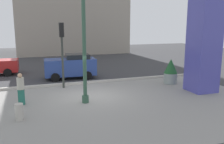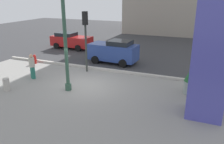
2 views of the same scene
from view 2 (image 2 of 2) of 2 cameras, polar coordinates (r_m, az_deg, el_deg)
name	(u,v)px [view 2 (image 2 of 2)]	position (r m, az deg, el deg)	size (l,w,h in m)	color
ground_plane	(111,67)	(17.68, -0.17, 1.14)	(60.00, 60.00, 0.00)	#38383A
plaza_pavement	(68,98)	(12.73, -10.77, -6.40)	(18.00, 10.00, 0.02)	gray
curb_strip	(107,70)	(16.88, -1.33, 0.57)	(18.00, 0.24, 0.16)	#B7B2A8
lamp_post	(64,27)	(12.82, -11.66, 10.74)	(0.44, 0.44, 7.45)	#335642
art_pillar_blue	(212,47)	(10.64, 23.51, 5.58)	(1.53, 1.53, 6.38)	#4C4CAD
potted_plant_mid_plaza	(193,79)	(13.54, 19.34, -1.59)	(0.94, 0.94, 1.76)	gray
fire_hydrant	(35,59)	(19.57, -18.53, 3.02)	(0.36, 0.26, 0.75)	red
concrete_bollard	(6,85)	(14.65, -24.60, -2.84)	(0.36, 0.36, 0.75)	#B2ADA3
traffic_light_far_side	(86,32)	(16.22, -6.55, 9.89)	(0.28, 0.42, 4.23)	#333833
car_passing_lane	(114,51)	(18.65, 0.48, 5.12)	(3.94, 2.09, 1.88)	#2D4793
car_far_lane	(71,40)	(24.27, -10.07, 7.69)	(4.20, 2.05, 1.60)	red
pedestrian_by_curb	(32,65)	(15.91, -19.14, 1.59)	(0.47, 0.47, 1.68)	#236656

